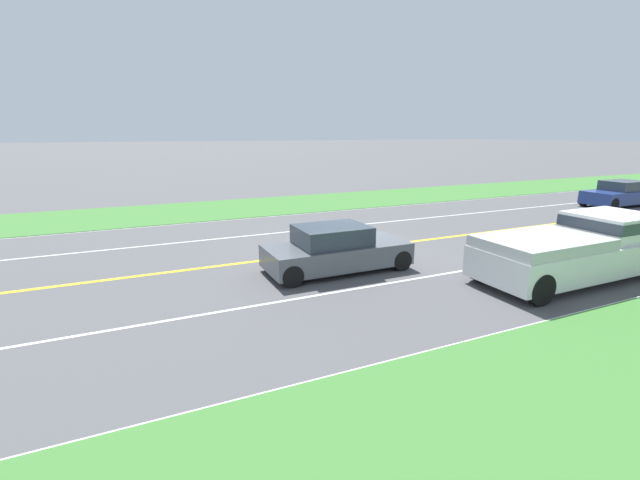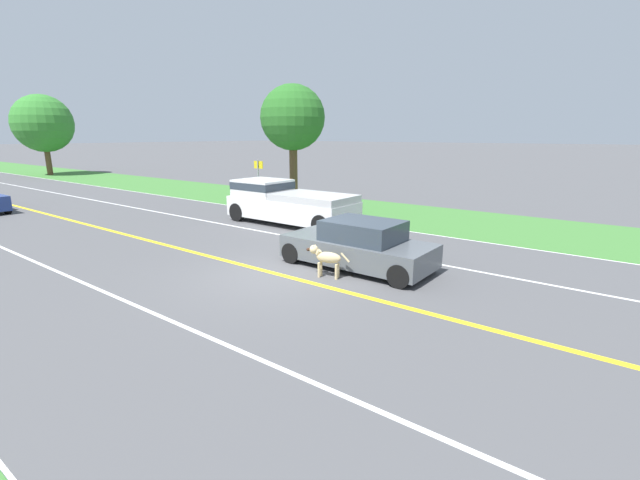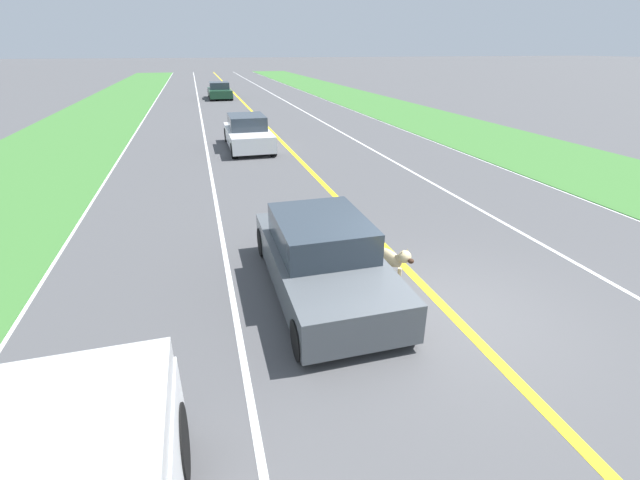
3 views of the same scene
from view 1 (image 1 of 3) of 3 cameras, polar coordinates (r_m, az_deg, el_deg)
ground_plane at (r=15.02m, az=3.64°, el=-1.33°), size 400.00×400.00×0.00m
centre_divider_line at (r=15.02m, az=3.64°, el=-1.31°), size 0.18×160.00×0.01m
lane_edge_line_right at (r=9.81m, az=23.68°, el=-11.17°), size 0.14×160.00×0.01m
lane_edge_line_left at (r=21.28m, az=-5.29°, el=3.26°), size 0.14×160.00×0.01m
lane_dash_same_dir at (r=12.19m, az=11.44°, el=-5.28°), size 0.10×160.00×0.01m
lane_dash_oncoming at (r=18.08m, az=-1.60°, el=1.38°), size 0.10×160.00×0.01m
grass_verge_left at (r=24.09m, az=-7.68°, el=4.50°), size 6.00×160.00×0.03m
ego_car at (r=12.65m, az=2.10°, el=-1.32°), size 1.86×4.26×1.36m
dog at (r=13.87m, az=0.61°, el=-0.28°), size 0.46×1.17×0.87m
pickup_truck at (r=13.84m, az=31.07°, el=-0.86°), size 2.14×5.66×1.76m
oncoming_car at (r=29.24m, az=35.10°, el=5.02°), size 1.83×4.35×1.40m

